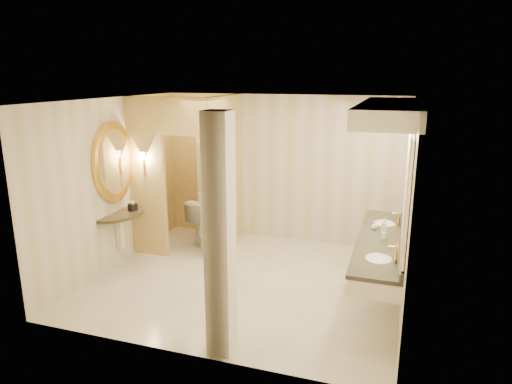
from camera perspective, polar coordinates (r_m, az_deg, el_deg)
floor at (r=7.08m, az=-1.30°, el=-10.96°), size 4.50×4.50×0.00m
ceiling at (r=6.41m, az=-1.43°, el=11.42°), size 4.50×4.50×0.00m
wall_back at (r=8.48m, az=3.15°, el=2.95°), size 4.50×0.02×2.70m
wall_front at (r=4.86m, az=-9.27°, el=-6.07°), size 4.50×0.02×2.70m
wall_left at (r=7.65m, az=-17.48°, el=1.02°), size 0.02×4.00×2.70m
wall_right at (r=6.26m, az=18.45°, el=-1.96°), size 0.02×4.00×2.70m
toilet_closet at (r=7.90m, az=-6.80°, el=2.27°), size 1.50×1.55×2.70m
wall_sconce at (r=7.74m, az=-13.89°, el=4.32°), size 0.14×0.14×0.42m
vanity at (r=6.25m, az=16.19°, el=0.84°), size 0.75×2.83×2.09m
console_shelf at (r=7.63m, az=-17.21°, el=0.96°), size 0.99×0.99×1.95m
pillar at (r=4.89m, az=-4.53°, el=-5.80°), size 0.27×0.27×2.70m
tissue_box at (r=7.75m, az=-15.15°, el=-1.83°), size 0.15×0.15×0.11m
toilet at (r=8.51m, az=-5.91°, el=-3.55°), size 0.70×0.92×0.84m
soap_bottle_a at (r=6.44m, az=15.74°, el=-5.12°), size 0.08×0.08×0.13m
soap_bottle_b at (r=6.80m, az=14.60°, el=-4.08°), size 0.12×0.12×0.12m
soap_bottle_c at (r=6.65m, az=15.72°, el=-4.13°), size 0.10×0.10×0.21m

